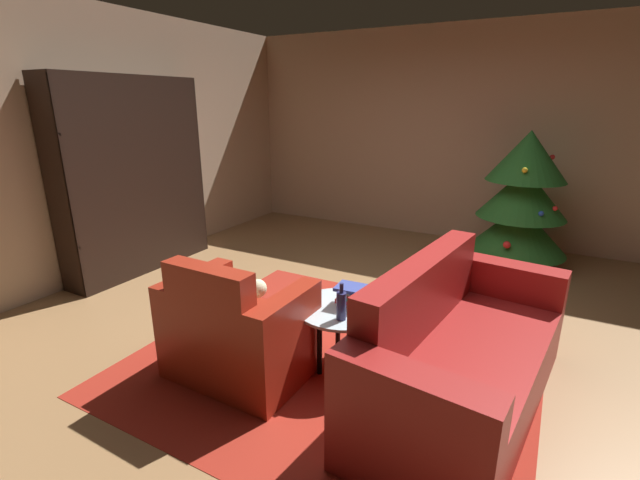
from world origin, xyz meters
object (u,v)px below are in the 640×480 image
at_px(armchair_red, 237,333).
at_px(book_stack_on_table, 353,296).
at_px(bookshelf_unit, 143,178).
at_px(coffee_table, 342,314).
at_px(decorated_tree, 522,199).
at_px(bottle_on_table, 341,305).
at_px(couch_red, 459,358).

bearing_deg(armchair_red, book_stack_on_table, 36.21).
height_order(bookshelf_unit, coffee_table, bookshelf_unit).
height_order(bookshelf_unit, decorated_tree, bookshelf_unit).
relative_size(coffee_table, bottle_on_table, 2.60).
relative_size(bookshelf_unit, armchair_red, 2.22).
height_order(armchair_red, bottle_on_table, armchair_red).
xyz_separation_m(couch_red, coffee_table, (-0.79, 0.00, 0.11)).
height_order(bookshelf_unit, couch_red, bookshelf_unit).
bearing_deg(bottle_on_table, bookshelf_unit, 161.31).
bearing_deg(coffee_table, armchair_red, -144.80).
height_order(coffee_table, book_stack_on_table, book_stack_on_table).
bearing_deg(bottle_on_table, book_stack_on_table, 94.38).
bearing_deg(book_stack_on_table, bottle_on_table, -85.62).
relative_size(book_stack_on_table, decorated_tree, 0.15).
distance_m(armchair_red, book_stack_on_table, 0.82).
distance_m(bookshelf_unit, coffee_table, 2.98).
relative_size(bookshelf_unit, coffee_table, 3.19).
relative_size(couch_red, book_stack_on_table, 8.47).
height_order(bookshelf_unit, armchair_red, bookshelf_unit).
distance_m(coffee_table, book_stack_on_table, 0.14).
relative_size(bookshelf_unit, couch_red, 1.07).
distance_m(coffee_table, bottle_on_table, 0.23).
xyz_separation_m(armchair_red, coffee_table, (0.59, 0.41, 0.10)).
bearing_deg(bookshelf_unit, coffee_table, -16.10).
distance_m(armchair_red, bottle_on_table, 0.75).
height_order(armchair_red, book_stack_on_table, armchair_red).
relative_size(couch_red, coffee_table, 2.99).
xyz_separation_m(coffee_table, bottle_on_table, (0.07, -0.16, 0.15)).
bearing_deg(coffee_table, bookshelf_unit, 163.90).
relative_size(couch_red, decorated_tree, 1.27).
bearing_deg(armchair_red, coffee_table, 35.20).
distance_m(bookshelf_unit, bottle_on_table, 3.06).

